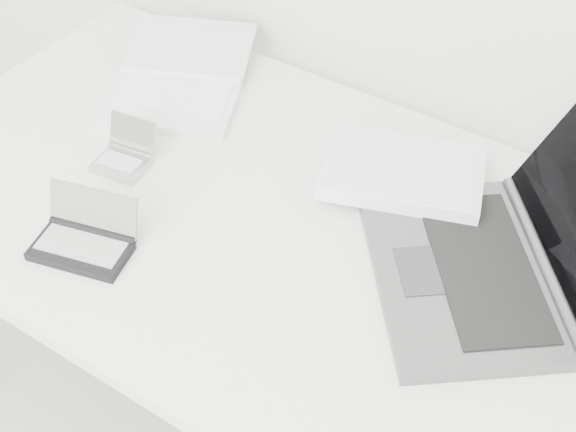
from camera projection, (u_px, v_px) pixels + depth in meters
The scene contains 5 objects.
desk at pixel (316, 254), 1.37m from camera, with size 1.60×0.80×0.73m.
laptop_large at pixel (468, 228), 1.29m from camera, with size 0.66×0.55×0.24m.
netbook_open_white at pixel (176, 86), 1.62m from camera, with size 0.37×0.41×0.06m.
pda_silver at pixel (125, 156), 1.46m from camera, with size 0.11×0.11×0.08m.
palmtop_charcoal at pixel (85, 240), 1.30m from camera, with size 0.18×0.15×0.09m.
Camera 1 is at (0.48, 0.74, 1.68)m, focal length 50.00 mm.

